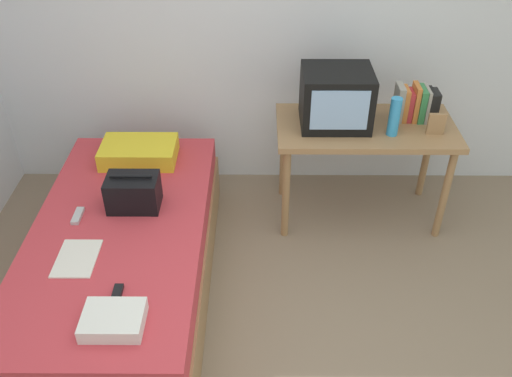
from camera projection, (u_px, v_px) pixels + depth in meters
The scene contains 13 objects.
wall_back at pixel (270, 10), 3.67m from camera, with size 5.20×0.10×2.60m, color silver.
bed at pixel (123, 259), 3.25m from camera, with size 1.00×2.00×0.49m.
desk at pixel (365, 137), 3.62m from camera, with size 1.16×0.60×0.73m.
tv at pixel (336, 98), 3.49m from camera, with size 0.44×0.39×0.36m.
water_bottle at pixel (394, 117), 3.40m from camera, with size 0.07×0.07×0.25m, color #3399DB.
book_row at pixel (416, 104), 3.57m from camera, with size 0.27×0.17×0.24m.
picture_frame at pixel (436, 124), 3.43m from camera, with size 0.11×0.02×0.14m, color #9E754C.
pillow at pixel (139, 152), 3.63m from camera, with size 0.49×0.32×0.12m, color yellow.
handbag at pixel (133, 192), 3.19m from camera, with size 0.30×0.20×0.23m.
magazine at pixel (77, 258), 2.88m from camera, with size 0.21×0.29×0.01m, color white.
remote_dark at pixel (116, 297), 2.65m from camera, with size 0.04×0.16×0.02m, color black.
remote_silver at pixel (78, 216), 3.16m from camera, with size 0.04×0.14×0.02m, color #B7B7BC.
folded_towel at pixel (113, 320), 2.50m from camera, with size 0.28×0.22×0.07m, color white.
Camera 1 is at (-0.07, -1.67, 2.48)m, focal length 38.60 mm.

